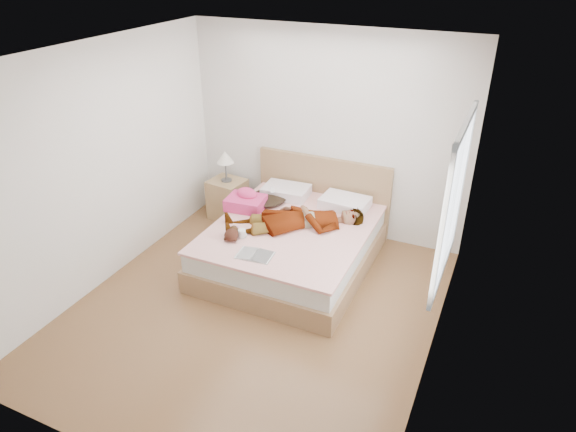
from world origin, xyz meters
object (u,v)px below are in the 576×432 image
object	(u,v)px
magazine	(255,255)
bed	(294,241)
plush_toy	(232,234)
coffee_mug	(242,234)
nightstand	(228,196)
towel	(246,201)
phone	(272,190)
woman	(296,216)

from	to	relation	value
magazine	bed	bearing A→B (deg)	83.07
magazine	plush_toy	distance (m)	0.43
coffee_mug	nightstand	bearing A→B (deg)	127.30
towel	magazine	bearing A→B (deg)	-56.74
coffee_mug	plush_toy	world-z (taller)	plush_toy
nightstand	plush_toy	bearing A→B (deg)	-57.21
bed	coffee_mug	xyz separation A→B (m)	(-0.40, -0.53, 0.28)
phone	bed	world-z (taller)	bed
bed	magazine	world-z (taller)	bed
bed	coffee_mug	distance (m)	0.73
woman	bed	bearing A→B (deg)	-163.12
magazine	plush_toy	bearing A→B (deg)	153.63
woman	plush_toy	distance (m)	0.79
coffee_mug	plush_toy	distance (m)	0.12
towel	bed	bearing A→B (deg)	-9.79
coffee_mug	plush_toy	bearing A→B (deg)	-133.18
woman	nightstand	size ratio (longest dim) A/B	1.68
woman	bed	world-z (taller)	bed
bed	coffee_mug	world-z (taller)	bed
woman	coffee_mug	bearing A→B (deg)	-72.12
phone	plush_toy	world-z (taller)	phone
coffee_mug	nightstand	world-z (taller)	nightstand
coffee_mug	plush_toy	xyz separation A→B (m)	(-0.08, -0.09, 0.02)
woman	phone	xyz separation A→B (m)	(-0.50, 0.40, 0.06)
phone	towel	xyz separation A→B (m)	(-0.24, -0.26, -0.08)
plush_toy	phone	bearing A→B (deg)	89.51
coffee_mug	nightstand	distance (m)	1.48
bed	towel	xyz separation A→B (m)	(-0.71, 0.12, 0.33)
bed	nightstand	xyz separation A→B (m)	(-1.29, 0.63, 0.05)
woman	bed	size ratio (longest dim) A/B	0.79
phone	towel	distance (m)	0.36
woman	nightstand	xyz separation A→B (m)	(-1.31, 0.65, -0.30)
phone	towel	world-z (taller)	towel
coffee_mug	magazine	bearing A→B (deg)	-42.41
towel	coffee_mug	size ratio (longest dim) A/B	3.77
bed	plush_toy	bearing A→B (deg)	-127.94
bed	towel	bearing A→B (deg)	170.21
towel	magazine	distance (m)	1.12
coffee_mug	phone	bearing A→B (deg)	94.56
phone	bed	size ratio (longest dim) A/B	0.04
woman	towel	xyz separation A→B (m)	(-0.74, 0.14, -0.02)
towel	nightstand	bearing A→B (deg)	138.68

